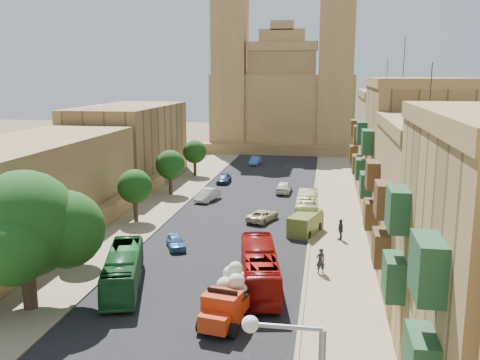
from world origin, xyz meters
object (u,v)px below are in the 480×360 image
(red_truck, at_px, (230,296))
(pedestrian_a, at_px, (321,261))
(street_tree_b, at_px, (135,187))
(car_white_b, at_px, (284,187))
(street_tree_c, at_px, (170,165))
(bus_green_north, at_px, (123,270))
(car_dkblue, at_px, (224,179))
(ficus_tree, at_px, (26,228))
(bus_red_east, at_px, (259,268))
(car_blue_b, at_px, (255,161))
(bus_cream_east, at_px, (307,206))
(street_tree_a, at_px, (79,224))
(car_white_a, at_px, (208,195))
(pedestrian_c, at_px, (340,230))
(church, at_px, (284,98))
(olive_pickup, at_px, (305,224))
(car_cream, at_px, (263,215))
(street_tree_d, at_px, (195,152))
(car_blue_a, at_px, (176,242))

(red_truck, distance_m, pedestrian_a, 9.71)
(street_tree_b, bearing_deg, red_truck, -56.62)
(car_white_b, bearing_deg, red_truck, 91.76)
(street_tree_c, xyz_separation_m, pedestrian_a, (18.02, -23.36, -2.60))
(bus_green_north, relative_size, car_dkblue, 2.36)
(ficus_tree, distance_m, red_truck, 12.88)
(street_tree_c, xyz_separation_m, bus_red_east, (14.00, -26.57, -2.20))
(car_dkblue, relative_size, car_blue_b, 1.00)
(bus_cream_east, xyz_separation_m, pedestrian_a, (1.52, -14.98, -0.27))
(car_blue_b, bearing_deg, street_tree_a, -93.92)
(street_tree_a, height_order, car_white_a, street_tree_a)
(car_white_b, xyz_separation_m, pedestrian_c, (6.31, -17.85, 0.22))
(car_blue_b, bearing_deg, red_truck, -79.04)
(church, xyz_separation_m, pedestrian_a, (8.02, -65.98, -8.56))
(olive_pickup, distance_m, car_white_b, 16.68)
(ficus_tree, xyz_separation_m, car_cream, (11.68, 21.84, -4.51))
(car_white_a, xyz_separation_m, car_dkblue, (-0.03, 10.04, -0.13))
(street_tree_c, xyz_separation_m, car_dkblue, (5.07, 7.37, -3.00))
(bus_cream_east, bearing_deg, car_white_a, -26.73)
(car_white_a, height_order, car_white_b, car_white_b)
(street_tree_b, distance_m, car_white_a, 10.97)
(street_tree_d, bearing_deg, street_tree_a, -90.00)
(ficus_tree, height_order, bus_red_east, ficus_tree)
(church, xyz_separation_m, car_white_b, (3.31, -39.82, -8.80))
(olive_pickup, distance_m, bus_green_north, 18.52)
(street_tree_d, distance_m, pedestrian_a, 39.77)
(bus_green_north, bearing_deg, street_tree_c, 84.15)
(bus_red_east, distance_m, car_white_b, 29.38)
(pedestrian_c, bearing_deg, olive_pickup, -132.45)
(ficus_tree, bearing_deg, car_dkblue, 83.49)
(church, distance_m, ficus_tree, 75.33)
(pedestrian_a, bearing_deg, street_tree_d, -87.33)
(street_tree_d, xyz_separation_m, bus_cream_east, (16.50, -20.38, -2.16))
(bus_red_east, height_order, car_cream, bus_red_east)
(car_dkblue, bearing_deg, street_tree_b, -105.32)
(church, height_order, street_tree_d, church)
(olive_pickup, bearing_deg, car_cream, 141.03)
(street_tree_c, relative_size, street_tree_d, 1.05)
(red_truck, relative_size, car_blue_a, 1.74)
(street_tree_a, relative_size, pedestrian_c, 2.47)
(car_blue_b, height_order, pedestrian_a, pedestrian_a)
(street_tree_d, height_order, pedestrian_a, street_tree_d)
(bus_green_north, relative_size, bus_cream_east, 1.03)
(street_tree_d, height_order, bus_green_north, street_tree_d)
(church, distance_m, olive_pickup, 57.22)
(car_blue_a, bearing_deg, car_dkblue, 68.42)
(ficus_tree, xyz_separation_m, car_white_a, (4.52, 29.32, -4.39))
(church, bearing_deg, street_tree_d, -108.09)
(bus_cream_east, xyz_separation_m, car_blue_a, (-10.33, -11.14, -0.64))
(pedestrian_c, bearing_deg, bus_green_north, -65.37)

